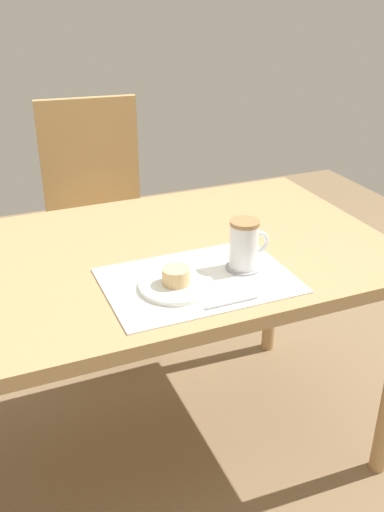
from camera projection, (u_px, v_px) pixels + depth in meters
ground_plane at (155, 450)px, 1.84m from camera, size 4.40×4.40×0.02m
dining_table at (148, 276)px, 1.55m from camera, size 1.32×0.79×0.70m
wooden_chair at (98, 215)px, 2.26m from camera, size 0.46×0.46×0.95m
placemat at (198, 280)px, 1.38m from camera, size 0.45×0.31×0.00m
pastry_plate at (175, 286)px, 1.34m from camera, size 0.18×0.18×0.01m
pastry at (174, 276)px, 1.33m from camera, size 0.07×0.07×0.04m
coffee_coaster at (243, 267)px, 1.43m from camera, size 0.09×0.09×0.00m
coffee_mug at (245, 244)px, 1.41m from camera, size 0.11×0.07×0.12m
teaspoon at (232, 302)px, 1.28m from camera, size 0.13×0.01×0.01m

